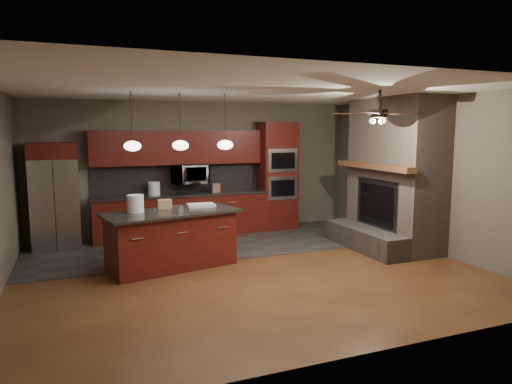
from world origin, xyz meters
name	(u,v)px	position (x,y,z in m)	size (l,w,h in m)	color
ground	(249,270)	(0.00, 0.00, 0.00)	(7.00, 7.00, 0.00)	brown
ceiling	(248,90)	(0.00, 0.00, 2.80)	(7.00, 6.00, 0.02)	white
back_wall	(199,168)	(0.00, 3.00, 1.40)	(7.00, 0.02, 2.80)	#625A4F
right_wall	(427,174)	(3.50, 0.00, 1.40)	(0.02, 6.00, 2.80)	#625A4F
slate_tile_patch	(216,244)	(0.00, 1.80, 0.01)	(7.00, 2.40, 0.01)	#353330
fireplace_column	(392,179)	(3.04, 0.40, 1.30)	(1.30, 2.10, 2.80)	#796556
back_cabinetry	(181,194)	(-0.48, 2.74, 0.89)	(3.59, 0.64, 2.20)	#561D0F
oven_tower	(277,176)	(1.70, 2.69, 1.19)	(0.80, 0.63, 2.38)	#561D0F
microwave	(190,174)	(-0.27, 2.75, 1.30)	(0.73, 0.41, 0.50)	silver
refrigerator	(55,196)	(-2.87, 2.62, 0.99)	(0.84, 0.75, 1.98)	silver
kitchen_island	(172,239)	(-1.10, 0.59, 0.47)	(2.26, 1.37, 0.92)	#561D0F
white_bucket	(135,204)	(-1.64, 0.69, 1.06)	(0.26, 0.26, 0.28)	white
paint_can	(178,209)	(-1.01, 0.47, 0.97)	(0.16, 0.16, 0.10)	#B4B5BA
paint_tray	(201,205)	(-0.54, 0.86, 0.94)	(0.45, 0.32, 0.05)	silver
cardboard_box	(165,204)	(-1.14, 0.91, 0.99)	(0.22, 0.16, 0.14)	tan
counter_bucket	(154,188)	(-1.03, 2.70, 1.03)	(0.24, 0.24, 0.27)	white
counter_box	(216,188)	(0.25, 2.65, 0.99)	(0.17, 0.13, 0.19)	#90684A
pendant_left	(132,146)	(-1.65, 0.70, 1.96)	(0.26, 0.26, 0.92)	black
pendant_center	(181,145)	(-0.90, 0.70, 1.96)	(0.26, 0.26, 0.92)	black
pendant_right	(225,145)	(-0.15, 0.70, 1.96)	(0.26, 0.26, 0.92)	black
ceiling_fan	(379,113)	(1.80, -0.80, 2.46)	(1.27, 1.33, 0.41)	black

